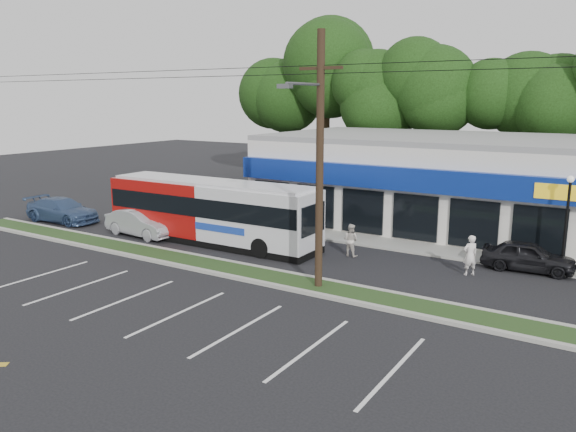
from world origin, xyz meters
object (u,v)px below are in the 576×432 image
(metrobus, at_px, (211,210))
(pedestrian_b, at_px, (351,240))
(utility_pole, at_px, (315,154))
(car_dark, at_px, (528,256))
(lamp_post, at_px, (567,212))
(car_silver, at_px, (142,223))
(pedestrian_a, at_px, (470,255))
(car_blue, at_px, (62,210))

(metrobus, bearing_deg, pedestrian_b, 10.66)
(utility_pole, relative_size, car_dark, 12.77)
(lamp_post, bearing_deg, car_silver, -165.56)
(pedestrian_a, bearing_deg, car_silver, -36.21)
(utility_pole, xyz_separation_m, lamp_post, (8.17, 7.87, -2.74))
(metrobus, bearing_deg, car_silver, -167.26)
(car_dark, relative_size, pedestrian_b, 2.47)
(metrobus, relative_size, car_silver, 2.66)
(car_dark, bearing_deg, metrobus, 99.25)
(car_dark, height_order, car_blue, car_blue)
(pedestrian_a, relative_size, pedestrian_b, 1.11)
(lamp_post, xyz_separation_m, car_dark, (-1.30, -0.81, -2.00))
(utility_pole, xyz_separation_m, pedestrian_a, (4.85, 5.07, -4.53))
(pedestrian_b, bearing_deg, pedestrian_a, -176.89)
(lamp_post, height_order, car_dark, lamp_post)
(pedestrian_a, bearing_deg, utility_pole, 1.84)
(car_silver, bearing_deg, car_blue, 94.28)
(car_dark, distance_m, car_silver, 19.80)
(lamp_post, height_order, pedestrian_a, lamp_post)
(car_blue, distance_m, pedestrian_a, 24.33)
(utility_pole, distance_m, car_silver, 13.50)
(car_blue, bearing_deg, pedestrian_a, -87.10)
(lamp_post, distance_m, metrobus, 17.00)
(metrobus, height_order, car_blue, metrobus)
(utility_pole, height_order, lamp_post, utility_pole)
(metrobus, distance_m, car_silver, 4.39)
(lamp_post, distance_m, car_blue, 28.09)
(car_dark, xyz_separation_m, car_silver, (-19.28, -4.49, 0.09))
(car_blue, bearing_deg, pedestrian_b, -85.31)
(car_silver, bearing_deg, pedestrian_a, -77.48)
(metrobus, height_order, car_silver, metrobus)
(car_silver, bearing_deg, car_dark, -72.61)
(utility_pole, relative_size, car_silver, 10.82)
(utility_pole, distance_m, car_dark, 10.94)
(lamp_post, relative_size, car_silver, 0.92)
(car_silver, height_order, pedestrian_b, pedestrian_b)
(lamp_post, height_order, car_blue, lamp_post)
(car_dark, distance_m, pedestrian_a, 2.85)
(lamp_post, bearing_deg, utility_pole, -136.05)
(pedestrian_b, bearing_deg, car_blue, 10.80)
(metrobus, xyz_separation_m, car_dark, (15.12, 3.49, -1.08))
(lamp_post, distance_m, pedestrian_a, 4.70)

